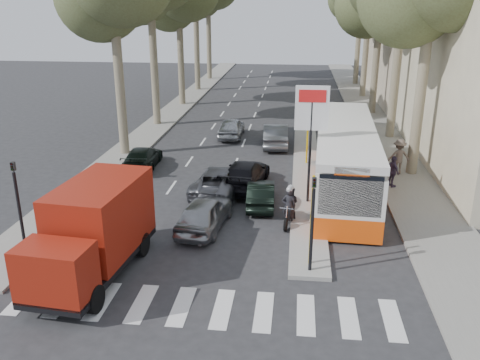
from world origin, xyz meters
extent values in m
plane|color=#28282B|center=(0.00, 0.00, 0.00)|extent=(120.00, 120.00, 0.00)
cube|color=gray|center=(8.60, 25.00, 0.06)|extent=(3.20, 70.00, 0.12)
cube|color=gray|center=(-8.00, 28.00, 0.06)|extent=(2.40, 64.00, 0.12)
cube|color=gray|center=(3.25, 11.00, 0.08)|extent=(1.50, 26.00, 0.16)
cube|color=#B7A88E|center=(15.50, 34.00, 8.00)|extent=(11.00, 20.00, 16.00)
cylinder|color=yellow|center=(3.25, -1.00, 1.75)|extent=(0.10, 0.10, 3.50)
cylinder|color=yellow|center=(3.25, 5.00, 1.75)|extent=(0.10, 0.10, 3.50)
cylinder|color=yellow|center=(3.25, 11.00, 1.75)|extent=(0.10, 0.10, 3.50)
cylinder|color=black|center=(3.25, 5.00, 2.60)|extent=(0.12, 0.12, 5.20)
cube|color=white|center=(3.25, 5.00, 4.60)|extent=(1.50, 0.10, 2.00)
cube|color=red|center=(3.25, 4.94, 5.15)|extent=(1.20, 0.02, 0.55)
cylinder|color=black|center=(3.25, -1.50, 1.60)|extent=(0.12, 0.12, 3.20)
imported|color=black|center=(3.25, -1.50, 3.10)|extent=(0.16, 0.41, 1.00)
cylinder|color=black|center=(-7.60, -1.00, 1.60)|extent=(0.12, 0.12, 3.20)
imported|color=black|center=(-7.60, -1.00, 3.10)|extent=(0.16, 0.41, 1.00)
cylinder|color=#6B604C|center=(-8.00, 12.00, 4.20)|extent=(0.56, 0.56, 8.40)
cylinder|color=#6B604C|center=(-8.10, 20.00, 4.48)|extent=(0.56, 0.56, 8.96)
cylinder|color=#6B604C|center=(-7.90, 28.00, 4.06)|extent=(0.56, 0.56, 8.12)
sphere|color=#464A29|center=(-8.90, 28.60, 8.99)|extent=(5.20, 5.20, 5.20)
cylinder|color=#6B604C|center=(-8.00, 36.00, 4.76)|extent=(0.56, 0.56, 9.52)
cylinder|color=#6B604C|center=(-8.10, 44.00, 4.34)|extent=(0.56, 0.56, 8.68)
cylinder|color=#6B604C|center=(9.00, 10.00, 4.20)|extent=(0.56, 0.56, 8.40)
cylinder|color=#6B604C|center=(9.10, 18.00, 4.62)|extent=(0.56, 0.56, 9.24)
cylinder|color=#6B604C|center=(8.90, 26.00, 3.92)|extent=(0.56, 0.56, 7.84)
sphere|color=#464A29|center=(7.90, 26.60, 8.68)|extent=(5.20, 5.20, 5.20)
cylinder|color=#6B604C|center=(9.00, 34.00, 4.48)|extent=(0.56, 0.56, 8.96)
cylinder|color=#6B604C|center=(9.10, 42.00, 4.20)|extent=(0.56, 0.56, 8.40)
imported|color=#96999D|center=(-1.10, 1.80, 0.70)|extent=(2.14, 4.26, 1.39)
imported|color=black|center=(1.07, 4.64, 0.59)|extent=(1.40, 3.60, 1.17)
imported|color=#505258|center=(-1.10, 6.00, 0.65)|extent=(2.64, 4.86, 1.29)
imported|color=black|center=(0.06, 7.00, 0.69)|extent=(2.51, 4.97, 1.39)
imported|color=#AEB1B6|center=(-1.94, 16.96, 0.70)|extent=(1.69, 4.11, 1.39)
imported|color=#53565B|center=(1.25, 15.00, 0.74)|extent=(1.82, 4.56, 1.47)
imported|color=black|center=(-6.11, 9.53, 0.61)|extent=(1.95, 4.27, 1.21)
cube|color=black|center=(-4.20, -2.50, 0.55)|extent=(2.77, 6.18, 0.25)
cylinder|color=black|center=(-5.39, -4.39, 0.45)|extent=(0.39, 0.92, 0.90)
cylinder|color=black|center=(-3.40, -4.59, 0.45)|extent=(0.39, 0.92, 0.90)
cylinder|color=black|center=(-5.02, -0.61, 0.45)|extent=(0.39, 0.92, 0.90)
cylinder|color=black|center=(-3.03, -0.81, 0.45)|extent=(0.39, 0.92, 0.90)
cube|color=maroon|center=(-4.42, -4.79, 1.45)|extent=(2.32, 1.61, 1.70)
cube|color=black|center=(-4.49, -5.43, 1.65)|extent=(2.00, 0.27, 0.90)
cube|color=maroon|center=(-4.12, -1.70, 1.95)|extent=(2.69, 4.40, 2.50)
cube|color=#F54E0D|center=(5.05, 7.17, 0.60)|extent=(3.36, 12.71, 0.99)
cube|color=silver|center=(5.05, 7.17, 1.92)|extent=(3.36, 12.71, 1.64)
cube|color=black|center=(5.05, 7.17, 2.24)|extent=(3.36, 12.21, 0.93)
cube|color=silver|center=(5.05, 7.17, 3.12)|extent=(3.36, 12.71, 0.33)
cube|color=black|center=(4.74, 0.91, 2.08)|extent=(2.41, 0.18, 1.64)
cube|color=#F54E0D|center=(4.74, 0.91, 3.04)|extent=(1.32, 0.13, 0.35)
cylinder|color=black|center=(3.60, 3.21, 0.49)|extent=(0.36, 1.07, 1.05)
cylinder|color=black|center=(6.10, 3.08, 0.49)|extent=(0.36, 1.07, 1.05)
cylinder|color=black|center=(3.99, 11.00, 0.49)|extent=(0.36, 1.07, 1.05)
cylinder|color=black|center=(6.49, 10.88, 0.49)|extent=(0.36, 1.07, 1.05)
cylinder|color=black|center=(2.30, 1.92, 0.30)|extent=(0.18, 0.61, 0.61)
cylinder|color=black|center=(2.50, 3.33, 0.30)|extent=(0.18, 0.61, 0.61)
cylinder|color=silver|center=(2.31, 1.99, 0.66)|extent=(0.11, 0.38, 0.76)
cube|color=black|center=(2.41, 2.67, 0.43)|extent=(0.30, 0.73, 0.28)
cube|color=black|center=(2.38, 2.49, 0.68)|extent=(0.34, 0.46, 0.21)
cube|color=black|center=(2.45, 2.96, 0.63)|extent=(0.35, 0.65, 0.11)
cylinder|color=silver|center=(2.32, 2.04, 0.97)|extent=(0.59, 0.12, 0.04)
imported|color=black|center=(2.41, 2.67, 0.84)|extent=(0.63, 0.46, 1.59)
imported|color=black|center=(2.46, 3.05, 0.79)|extent=(0.77, 0.50, 1.49)
sphere|color=#B2B2B7|center=(2.40, 2.63, 1.59)|extent=(0.27, 0.27, 0.27)
sphere|color=#B2B2B7|center=(2.45, 3.02, 1.54)|extent=(0.27, 0.27, 0.27)
imported|color=#3D3048|center=(7.54, 7.57, 0.93)|extent=(0.82, 1.06, 1.63)
imported|color=brown|center=(8.20, 9.77, 1.08)|extent=(1.29, 0.67, 1.93)
camera|label=1|loc=(2.58, -17.47, 9.14)|focal=38.00mm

